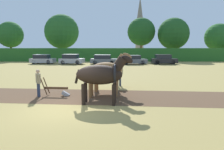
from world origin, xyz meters
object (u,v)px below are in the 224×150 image
at_px(tree_center_left, 62,32).
at_px(draft_horse_lead_left, 101,75).
at_px(tree_right, 218,37).
at_px(church_spire, 140,25).
at_px(parked_car_far_left, 42,59).
at_px(parked_car_center_left, 104,60).
at_px(draft_horse_trail_left, 108,69).
at_px(parked_car_center, 133,60).
at_px(farmer_beside_team, 119,72).
at_px(draft_horse_lead_right, 105,74).
at_px(farmer_at_plow, 38,81).
at_px(parked_car_left, 71,59).
at_px(tree_center, 141,32).
at_px(tree_center_right, 173,34).
at_px(tree_left, 10,35).
at_px(parked_car_center_right, 164,59).
at_px(plow, 58,90).

distance_m(tree_center_left, draft_horse_lead_left, 37.88).
xyz_separation_m(tree_right, church_spire, (-14.11, 21.63, 4.62)).
distance_m(parked_car_far_left, parked_car_center_left, 10.06).
distance_m(draft_horse_trail_left, parked_car_center, 21.34).
bearing_deg(farmer_beside_team, parked_car_center, 142.26).
relative_size(draft_horse_lead_right, farmer_at_plow, 1.85).
distance_m(parked_car_left, parked_car_center_left, 5.14).
xyz_separation_m(tree_center_left, draft_horse_lead_left, (10.08, -36.24, -4.47)).
distance_m(tree_center_left, parked_car_left, 13.48).
height_order(draft_horse_trail_left, parked_car_center, draft_horse_trail_left).
bearing_deg(parked_car_center_left, farmer_at_plow, -91.63).
height_order(tree_right, draft_horse_lead_left, tree_right).
xyz_separation_m(tree_center, tree_center_right, (6.58, -1.00, -0.44)).
relative_size(tree_center, farmer_beside_team, 5.26).
height_order(draft_horse_lead_right, draft_horse_trail_left, draft_horse_trail_left).
relative_size(farmer_at_plow, parked_car_center, 0.34).
xyz_separation_m(parked_car_center_left, parked_car_center, (4.62, -0.45, -0.02)).
height_order(tree_left, church_spire, church_spire).
bearing_deg(parked_car_center_right, tree_center, 100.65).
bearing_deg(draft_horse_lead_right, tree_center, 84.33).
relative_size(tree_right, parked_car_far_left, 1.87).
bearing_deg(parked_car_center, farmer_at_plow, -117.74).
distance_m(tree_center, draft_horse_trail_left, 34.46).
distance_m(draft_horse_lead_right, parked_car_center_left, 23.06).
bearing_deg(parked_car_left, parked_car_center_right, 10.33).
distance_m(tree_left, parked_car_center_right, 31.81).
bearing_deg(tree_right, tree_center_right, -174.68).
bearing_deg(tree_center_right, plow, -115.16).
bearing_deg(church_spire, farmer_at_plow, -102.67).
distance_m(tree_left, tree_center_left, 10.64).
bearing_deg(church_spire, draft_horse_trail_left, -99.10).
xyz_separation_m(draft_horse_trail_left, parked_car_center_left, (-1.11, 21.49, -0.66)).
bearing_deg(tree_right, plow, -126.57).
distance_m(tree_right, parked_car_center_left, 27.16).
xyz_separation_m(tree_center_left, parked_car_center_left, (9.25, -11.66, -5.20)).
relative_size(parked_car_left, parked_car_center_right, 1.02).
xyz_separation_m(church_spire, draft_horse_trail_left, (-8.82, -55.09, -7.98)).
relative_size(farmer_at_plow, parked_car_center_right, 0.38).
height_order(farmer_at_plow, parked_car_left, parked_car_left).
distance_m(tree_left, tree_right, 43.90).
distance_m(tree_left, draft_horse_lead_right, 40.05).
height_order(tree_center_left, parked_car_far_left, tree_center_left).
bearing_deg(tree_center_left, draft_horse_lead_right, -73.59).
height_order(tree_center_right, plow, tree_center_right).
distance_m(tree_left, farmer_at_plow, 38.25).
bearing_deg(parked_car_far_left, tree_center, 38.63).
height_order(tree_center_left, church_spire, church_spire).
xyz_separation_m(tree_right, draft_horse_lead_right, (-23.07, -35.01, -3.46)).
height_order(farmer_beside_team, parked_car_center, farmer_beside_team).
height_order(tree_left, tree_center, tree_center).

